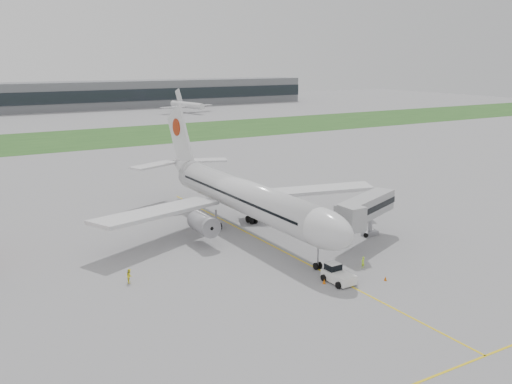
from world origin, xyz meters
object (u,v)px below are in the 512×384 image
pushback_tug (337,274)px  ground_crew_near (363,262)px  jet_bridge (364,209)px  airliner (240,194)px

pushback_tug → ground_crew_near: (5.71, 1.97, -0.20)m
jet_bridge → ground_crew_near: jet_bridge is taller
airliner → jet_bridge: 18.88m
pushback_tug → jet_bridge: jet_bridge is taller
pushback_tug → jet_bridge: (12.39, 9.75, 4.06)m
pushback_tug → jet_bridge: 16.28m
pushback_tug → ground_crew_near: size_ratio=2.72×
pushback_tug → jet_bridge: bearing=36.4°
ground_crew_near → jet_bridge: bearing=-139.5°
ground_crew_near → airliner: bearing=-85.8°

